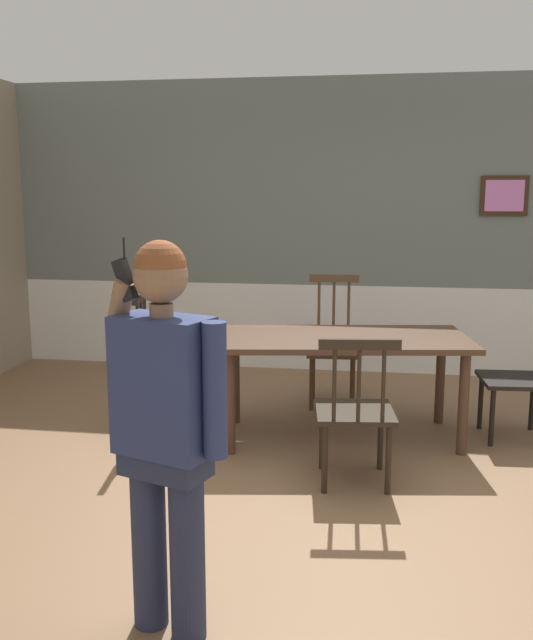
% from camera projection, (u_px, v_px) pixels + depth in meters
% --- Properties ---
extents(ground_plane, '(7.35, 7.35, 0.00)m').
position_uv_depth(ground_plane, '(316.00, 488.00, 4.21)').
color(ground_plane, '#846042').
extents(room_back_partition, '(6.68, 0.17, 2.82)m').
position_uv_depth(room_back_partition, '(344.00, 233.00, 6.80)').
color(room_back_partition, slate).
rests_on(room_back_partition, ground_plane).
extents(dining_table, '(1.87, 1.11, 0.75)m').
position_uv_depth(dining_table, '(343.00, 349.00, 4.97)').
color(dining_table, '#4C3323').
rests_on(dining_table, ground_plane).
extents(chair_near_window, '(0.50, 0.50, 1.02)m').
position_uv_depth(chair_near_window, '(521.00, 375.00, 4.99)').
color(chair_near_window, black).
rests_on(chair_near_window, ground_plane).
extents(chair_by_doorway, '(0.48, 0.48, 1.06)m').
position_uv_depth(chair_by_doorway, '(164.00, 372.00, 5.02)').
color(chair_by_doorway, black).
rests_on(chair_by_doorway, ground_plane).
extents(chair_at_table_head, '(0.52, 0.52, 0.94)m').
position_uv_depth(chair_at_table_head, '(355.00, 411.00, 4.20)').
color(chair_at_table_head, '#2D2319').
rests_on(chair_at_table_head, ground_plane).
extents(chair_opposite_corner, '(0.44, 0.44, 1.07)m').
position_uv_depth(chair_opposite_corner, '(333.00, 346.00, 5.81)').
color(chair_opposite_corner, '#513823').
rests_on(chair_opposite_corner, ground_plane).
extents(person_figure, '(0.52, 0.32, 1.59)m').
position_uv_depth(person_figure, '(166.00, 421.00, 2.69)').
color(person_figure, '#282E49').
rests_on(person_figure, ground_plane).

